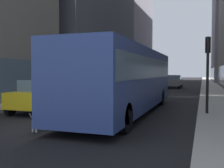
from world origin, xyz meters
TOP-DOWN VIEW (x-y plane):
  - ground_plane at (0.00, 35.00)m, footprint 120.00×120.00m
  - sidewalk_left at (-5.70, 35.00)m, footprint 2.40×110.00m
  - sidewalk_right at (5.70, 35.00)m, footprint 2.40×110.00m
  - building_left_far at (-11.90, 46.10)m, footprint 8.85×23.97m
  - transit_bus at (1.20, 3.85)m, footprint 2.78×11.53m
  - car_yellow_taxi at (-2.80, 2.92)m, footprint 1.81×4.13m
  - car_grey_wagon at (1.20, 25.40)m, footprint 1.91×4.24m
  - car_white_van at (-2.80, 38.62)m, footprint 1.87×4.16m
  - box_truck at (-2.80, 14.85)m, footprint 2.30×7.50m
  - dalmatian_dog at (-0.51, -0.91)m, footprint 0.22×0.96m
  - traffic_light_near at (4.90, 4.05)m, footprint 0.24×0.40m

SIDE VIEW (x-z plane):
  - ground_plane at x=0.00m, z-range 0.00..0.00m
  - sidewalk_left at x=-5.70m, z-range 0.00..0.15m
  - sidewalk_right at x=5.70m, z-range 0.00..0.15m
  - dalmatian_dog at x=-0.51m, z-range 0.15..0.87m
  - car_yellow_taxi at x=-2.80m, z-range 0.01..1.63m
  - car_white_van at x=-2.80m, z-range 0.01..1.63m
  - car_grey_wagon at x=1.20m, z-range 0.01..1.63m
  - box_truck at x=-2.80m, z-range 0.14..3.19m
  - transit_bus at x=1.20m, z-range 0.25..3.30m
  - traffic_light_near at x=4.90m, z-range 0.74..4.14m
  - building_left_far at x=-11.90m, z-range -0.01..24.77m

